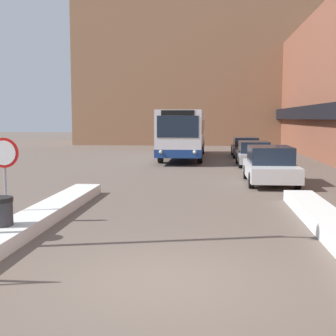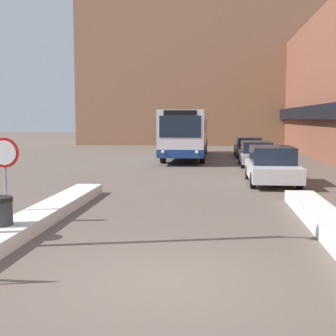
{
  "view_description": "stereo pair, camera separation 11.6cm",
  "coord_description": "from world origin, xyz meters",
  "px_view_note": "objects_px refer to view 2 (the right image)",
  "views": [
    {
      "loc": [
        0.75,
        -7.49,
        2.67
      ],
      "look_at": [
        -0.34,
        4.57,
        1.38
      ],
      "focal_mm": 50.0,
      "sensor_mm": 36.0,
      "label": 1
    },
    {
      "loc": [
        0.86,
        -7.47,
        2.67
      ],
      "look_at": [
        -0.34,
        4.57,
        1.38
      ],
      "focal_mm": 50.0,
      "sensor_mm": 36.0,
      "label": 2
    }
  ],
  "objects_px": {
    "city_bus": "(186,132)",
    "parked_car_back": "(249,147)",
    "parked_car_front": "(272,165)",
    "stop_sign": "(5,162)",
    "parked_car_middle": "(256,153)",
    "trash_bin": "(0,218)"
  },
  "relations": [
    {
      "from": "parked_car_front",
      "to": "parked_car_back",
      "type": "distance_m",
      "value": 13.52
    },
    {
      "from": "city_bus",
      "to": "parked_car_front",
      "type": "bearing_deg",
      "value": -70.53
    },
    {
      "from": "city_bus",
      "to": "parked_car_middle",
      "type": "height_order",
      "value": "city_bus"
    },
    {
      "from": "city_bus",
      "to": "trash_bin",
      "type": "height_order",
      "value": "city_bus"
    },
    {
      "from": "city_bus",
      "to": "stop_sign",
      "type": "bearing_deg",
      "value": -99.64
    },
    {
      "from": "parked_car_front",
      "to": "trash_bin",
      "type": "relative_size",
      "value": 4.75
    },
    {
      "from": "parked_car_middle",
      "to": "trash_bin",
      "type": "relative_size",
      "value": 4.61
    },
    {
      "from": "city_bus",
      "to": "stop_sign",
      "type": "xyz_separation_m",
      "value": [
        -3.4,
        -20.01,
        -0.15
      ]
    },
    {
      "from": "city_bus",
      "to": "parked_car_back",
      "type": "height_order",
      "value": "city_bus"
    },
    {
      "from": "trash_bin",
      "to": "parked_car_front",
      "type": "bearing_deg",
      "value": 53.86
    },
    {
      "from": "city_bus",
      "to": "parked_car_back",
      "type": "relative_size",
      "value": 2.5
    },
    {
      "from": "city_bus",
      "to": "parked_car_back",
      "type": "distance_m",
      "value": 4.62
    },
    {
      "from": "parked_car_front",
      "to": "city_bus",
      "type": "bearing_deg",
      "value": 109.47
    },
    {
      "from": "city_bus",
      "to": "parked_car_front",
      "type": "xyz_separation_m",
      "value": [
        4.23,
        -11.97,
        -0.98
      ]
    },
    {
      "from": "parked_car_back",
      "to": "city_bus",
      "type": "bearing_deg",
      "value": -159.93
    },
    {
      "from": "parked_car_middle",
      "to": "parked_car_front",
      "type": "bearing_deg",
      "value": -90.0
    },
    {
      "from": "parked_car_middle",
      "to": "parked_car_back",
      "type": "xyz_separation_m",
      "value": [
        0.0,
        6.23,
        -0.0
      ]
    },
    {
      "from": "city_bus",
      "to": "stop_sign",
      "type": "height_order",
      "value": "city_bus"
    },
    {
      "from": "stop_sign",
      "to": "parked_car_back",
      "type": "bearing_deg",
      "value": 70.51
    },
    {
      "from": "parked_car_back",
      "to": "trash_bin",
      "type": "bearing_deg",
      "value": -106.91
    },
    {
      "from": "trash_bin",
      "to": "city_bus",
      "type": "bearing_deg",
      "value": 82.59
    },
    {
      "from": "parked_car_back",
      "to": "stop_sign",
      "type": "relative_size",
      "value": 2.16
    }
  ]
}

